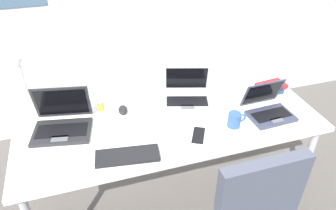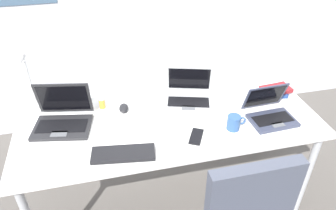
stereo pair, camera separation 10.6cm
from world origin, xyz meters
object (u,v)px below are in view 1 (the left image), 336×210
external_keyboard (127,156)px  computer_mouse (123,110)px  laptop_near_mouse (268,109)px  pill_bottle (100,105)px  coffee_mug (235,120)px  cell_phone (198,135)px  desk_lamp (24,86)px  book_stack (271,87)px  laptop_front_left (187,95)px  laptop_back_left (62,122)px

external_keyboard → computer_mouse: (0.05, 0.40, 0.01)m
laptop_near_mouse → pill_bottle: (-0.98, 0.34, 0.00)m
laptop_near_mouse → coffee_mug: 0.25m
laptop_near_mouse → cell_phone: bearing=-172.0°
desk_lamp → book_stack: bearing=-7.5°
cell_phone → pill_bottle: size_ratio=1.72×
laptop_front_left → pill_bottle: (-0.55, 0.06, -0.00)m
desk_lamp → computer_mouse: desk_lamp is taller
cell_phone → pill_bottle: (-0.49, 0.41, 0.04)m
laptop_back_left → book_stack: bearing=0.7°
cell_phone → coffee_mug: size_ratio=1.20×
desk_lamp → laptop_front_left: (0.97, -0.15, -0.15)m
computer_mouse → pill_bottle: pill_bottle is taller
cell_phone → book_stack: 0.72m
book_stack → laptop_back_left: bearing=-179.3°
external_keyboard → coffee_mug: (0.65, 0.07, 0.03)m
desk_lamp → cell_phone: size_ratio=2.94×
laptop_front_left → book_stack: 0.59m
laptop_front_left → laptop_back_left: (-0.78, -0.07, 0.00)m
book_stack → coffee_mug: coffee_mug is taller
laptop_near_mouse → laptop_front_left: bearing=145.8°
pill_bottle → cell_phone: bearing=-39.9°
external_keyboard → cell_phone: bearing=14.9°
laptop_near_mouse → laptop_back_left: (-1.21, 0.22, 0.01)m
desk_lamp → laptop_front_left: bearing=-9.0°
cell_phone → coffee_mug: bearing=33.6°
desk_lamp → cell_phone: (0.91, -0.51, -0.19)m
cell_phone → book_stack: bearing=52.8°
laptop_front_left → laptop_near_mouse: 0.51m
laptop_front_left → computer_mouse: laptop_front_left is taller
external_keyboard → cell_phone: (0.41, 0.05, -0.01)m
desk_lamp → pill_bottle: (0.42, -0.10, -0.16)m
laptop_front_left → desk_lamp: bearing=171.0°
laptop_back_left → coffee_mug: bearing=-15.5°
laptop_front_left → book_stack: (0.59, -0.05, -0.02)m
laptop_near_mouse → external_keyboard: 0.91m
laptop_front_left → laptop_back_left: laptop_back_left is taller
laptop_back_left → external_keyboard: size_ratio=1.10×
computer_mouse → book_stack: bearing=5.0°
laptop_front_left → computer_mouse: size_ratio=3.76×
desk_lamp → coffee_mug: desk_lamp is taller
pill_bottle → desk_lamp: bearing=166.8°
book_stack → laptop_near_mouse: bearing=-125.1°
coffee_mug → external_keyboard: bearing=-173.4°
laptop_back_left → computer_mouse: 0.37m
laptop_front_left → pill_bottle: bearing=174.3°
laptop_near_mouse → book_stack: size_ratio=1.35×
cell_phone → pill_bottle: pill_bottle is taller
laptop_near_mouse → desk_lamp: bearing=162.4°
laptop_front_left → cell_phone: 0.36m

